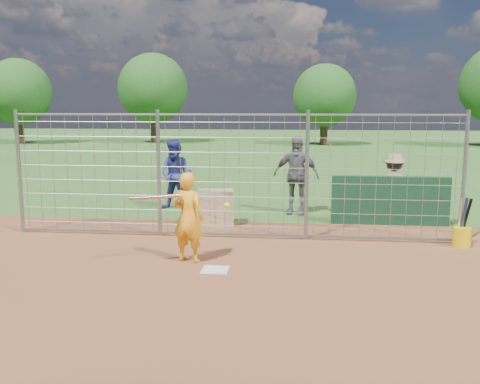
# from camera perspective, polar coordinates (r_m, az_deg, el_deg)

# --- Properties ---
(ground) EXTENTS (100.00, 100.00, 0.00)m
(ground) POSITION_cam_1_polar(r_m,az_deg,el_deg) (9.08, -2.46, -7.97)
(ground) COLOR #2D591E
(ground) RESTS_ON ground
(infield_dirt) EXTENTS (18.00, 18.00, 0.00)m
(infield_dirt) POSITION_cam_1_polar(r_m,az_deg,el_deg) (6.32, -6.74, -15.93)
(infield_dirt) COLOR brown
(infield_dirt) RESTS_ON ground
(home_plate) EXTENTS (0.43, 0.43, 0.02)m
(home_plate) POSITION_cam_1_polar(r_m,az_deg,el_deg) (8.88, -2.66, -8.29)
(home_plate) COLOR silver
(home_plate) RESTS_ON ground
(dugout_wall) EXTENTS (2.60, 0.20, 1.10)m
(dugout_wall) POSITION_cam_1_polar(r_m,az_deg,el_deg) (12.53, 15.69, -0.90)
(dugout_wall) COLOR #11381E
(dugout_wall) RESTS_ON ground
(batter) EXTENTS (0.65, 0.52, 1.57)m
(batter) POSITION_cam_1_polar(r_m,az_deg,el_deg) (9.20, -5.54, -2.71)
(batter) COLOR #FFA316
(batter) RESTS_ON ground
(bystander_a) EXTENTS (0.96, 0.79, 1.80)m
(bystander_a) POSITION_cam_1_polar(r_m,az_deg,el_deg) (13.89, -6.83, 1.83)
(bystander_a) COLOR navy
(bystander_a) RESTS_ON ground
(bystander_b) EXTENTS (1.22, 0.72, 1.95)m
(bystander_b) POSITION_cam_1_polar(r_m,az_deg,el_deg) (13.29, 5.98, 1.81)
(bystander_b) COLOR #535358
(bystander_b) RESTS_ON ground
(bystander_c) EXTENTS (1.06, 0.70, 1.54)m
(bystander_c) POSITION_cam_1_polar(r_m,az_deg,el_deg) (13.45, 16.05, 0.71)
(bystander_c) COLOR #997053
(bystander_c) RESTS_ON ground
(equipment_bin) EXTENTS (0.88, 0.68, 0.80)m
(equipment_bin) POSITION_cam_1_polar(r_m,az_deg,el_deg) (12.04, -2.64, -1.69)
(equipment_bin) COLOR tan
(equipment_bin) RESTS_ON ground
(equipment_in_play) EXTENTS (1.66, 0.45, 0.17)m
(equipment_in_play) POSITION_cam_1_polar(r_m,az_deg,el_deg) (8.82, -7.25, -0.74)
(equipment_in_play) COLOR silver
(equipment_in_play) RESTS_ON ground
(bucket_with_bats) EXTENTS (0.34, 0.38, 0.97)m
(bucket_with_bats) POSITION_cam_1_polar(r_m,az_deg,el_deg) (11.06, 22.59, -4.21)
(bucket_with_bats) COLOR #E0B90B
(bucket_with_bats) RESTS_ON ground
(backstop_fence) EXTENTS (9.08, 0.08, 2.60)m
(backstop_fence) POSITION_cam_1_polar(r_m,az_deg,el_deg) (10.74, -0.89, 1.63)
(backstop_fence) COLOR gray
(backstop_fence) RESTS_ON ground
(tree_line) EXTENTS (44.66, 6.72, 6.48)m
(tree_line) POSITION_cam_1_polar(r_m,az_deg,el_deg) (36.75, 9.23, 10.77)
(tree_line) COLOR #3F2B19
(tree_line) RESTS_ON ground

